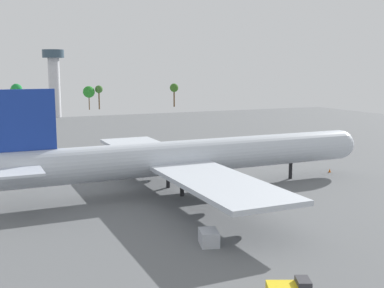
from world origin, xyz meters
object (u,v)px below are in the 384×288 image
(safety_cone_nose, at_px, (330,170))
(control_tower, at_px, (54,77))
(cargo_airplane, at_px, (189,157))
(baggage_tug, at_px, (32,171))
(cargo_container_aft, at_px, (209,238))

(safety_cone_nose, distance_m, control_tower, 148.06)
(cargo_airplane, bearing_deg, control_tower, 90.32)
(cargo_airplane, distance_m, baggage_tug, 33.84)
(baggage_tug, height_order, safety_cone_nose, baggage_tug)
(cargo_container_aft, height_order, safety_cone_nose, cargo_container_aft)
(safety_cone_nose, bearing_deg, cargo_airplane, -177.36)
(safety_cone_nose, height_order, control_tower, control_tower)
(baggage_tug, bearing_deg, cargo_airplane, -43.33)
(cargo_airplane, bearing_deg, baggage_tug, 136.67)
(safety_cone_nose, bearing_deg, control_tower, 103.25)
(cargo_airplane, xyz_separation_m, cargo_container_aft, (-8.84, -25.86, -5.06))
(control_tower, bearing_deg, cargo_airplane, -89.68)
(baggage_tug, distance_m, safety_cone_nose, 61.14)
(cargo_container_aft, bearing_deg, cargo_airplane, 71.12)
(cargo_airplane, xyz_separation_m, control_tower, (-0.80, 144.62, 11.95))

